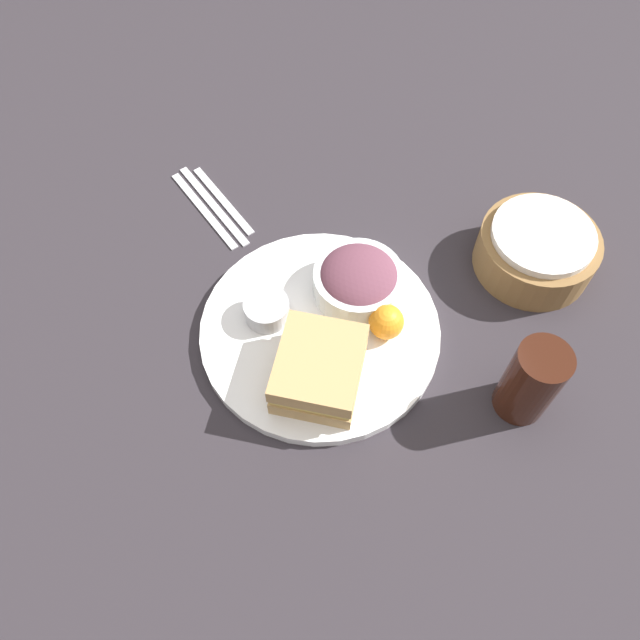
# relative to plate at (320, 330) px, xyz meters

# --- Properties ---
(ground_plane) EXTENTS (4.00, 4.00, 0.00)m
(ground_plane) POSITION_rel_plate_xyz_m (0.00, 0.00, -0.01)
(ground_plane) COLOR #2D282D
(plate) EXTENTS (0.34, 0.34, 0.02)m
(plate) POSITION_rel_plate_xyz_m (0.00, 0.00, 0.00)
(plate) COLOR white
(plate) RESTS_ON ground_plane
(sandwich) EXTENTS (0.15, 0.14, 0.06)m
(sandwich) POSITION_rel_plate_xyz_m (0.08, -0.01, 0.04)
(sandwich) COLOR tan
(sandwich) RESTS_ON plate
(salad_bowl) EXTENTS (0.13, 0.13, 0.06)m
(salad_bowl) POSITION_rel_plate_xyz_m (-0.05, 0.06, 0.03)
(salad_bowl) COLOR white
(salad_bowl) RESTS_ON plate
(dressing_cup) EXTENTS (0.06, 0.06, 0.03)m
(dressing_cup) POSITION_rel_plate_xyz_m (-0.03, -0.07, 0.02)
(dressing_cup) COLOR #B7B7BC
(dressing_cup) RESTS_ON plate
(orange_wedge) EXTENTS (0.05, 0.05, 0.05)m
(orange_wedge) POSITION_rel_plate_xyz_m (0.02, 0.09, 0.03)
(orange_wedge) COLOR orange
(orange_wedge) RESTS_ON plate
(drink_glass) EXTENTS (0.07, 0.07, 0.13)m
(drink_glass) POSITION_rel_plate_xyz_m (0.14, 0.24, 0.06)
(drink_glass) COLOR #38190F
(drink_glass) RESTS_ON ground_plane
(bread_basket) EXTENTS (0.17, 0.17, 0.08)m
(bread_basket) POSITION_rel_plate_xyz_m (-0.07, 0.33, 0.03)
(bread_basket) COLOR olive
(bread_basket) RESTS_ON ground_plane
(fork) EXTENTS (0.17, 0.10, 0.01)m
(fork) POSITION_rel_plate_xyz_m (-0.25, -0.15, -0.01)
(fork) COLOR silver
(fork) RESTS_ON ground_plane
(knife) EXTENTS (0.18, 0.10, 0.01)m
(knife) POSITION_rel_plate_xyz_m (-0.26, -0.13, -0.01)
(knife) COLOR silver
(knife) RESTS_ON ground_plane
(spoon) EXTENTS (0.16, 0.09, 0.01)m
(spoon) POSITION_rel_plate_xyz_m (-0.27, -0.12, -0.01)
(spoon) COLOR silver
(spoon) RESTS_ON ground_plane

